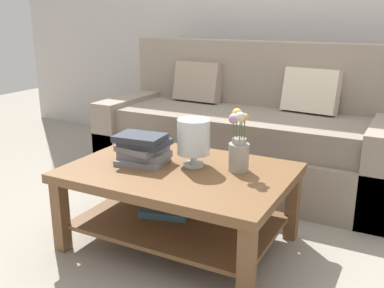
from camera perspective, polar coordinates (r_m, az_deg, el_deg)
ground_plane at (r=2.83m, az=3.49°, el=-10.06°), size 10.00×10.00×0.00m
back_wall at (r=4.09m, az=13.95°, el=17.28°), size 6.40×0.12×2.70m
couch at (r=3.43m, az=7.04°, el=1.20°), size 2.20×0.90×1.06m
coffee_table at (r=2.45m, az=-1.71°, el=-5.90°), size 1.19×0.84×0.46m
book_stack_main at (r=2.48m, az=-6.39°, el=-0.60°), size 0.30×0.26×0.17m
glass_hurricane_vase at (r=2.39m, az=0.21°, el=0.79°), size 0.18×0.18×0.26m
flower_pitcher at (r=2.34m, az=6.07°, el=-0.40°), size 0.11×0.12×0.34m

